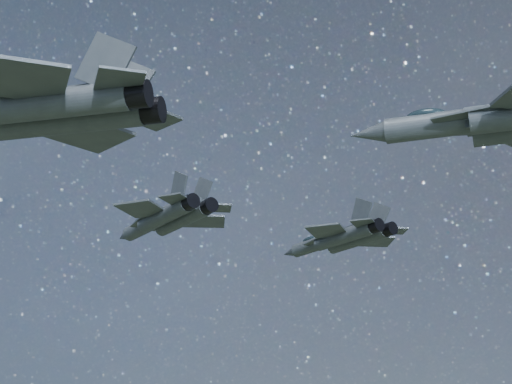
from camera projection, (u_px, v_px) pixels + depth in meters
The scene contains 3 objects.
jet_lead at pixel (167, 217), 83.58m from camera, with size 17.70×11.96×4.46m.
jet_left at pixel (343, 238), 82.38m from camera, with size 15.55×10.59×3.91m.
jet_right at pixel (38, 110), 50.49m from camera, with size 19.24×12.61×4.96m.
Camera 1 is at (41.60, -52.41, 129.02)m, focal length 60.00 mm.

